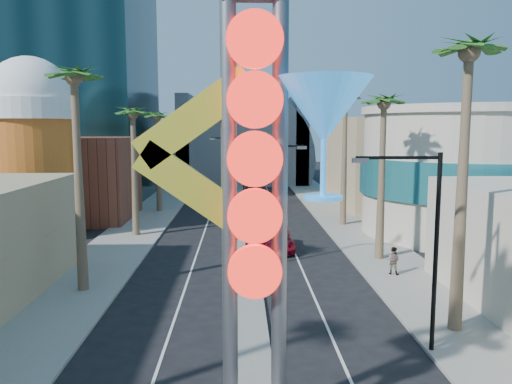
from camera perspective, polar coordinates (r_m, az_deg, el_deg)
name	(u,v)px	position (r m, az deg, el deg)	size (l,w,h in m)	color
sidewalk_west	(142,224)	(47.40, -12.89, -3.58)	(5.00, 100.00, 0.15)	gray
sidewalk_east	(346,223)	(47.55, 10.24, -3.47)	(5.00, 100.00, 0.15)	gray
median	(244,218)	(49.46, -1.34, -2.94)	(1.60, 84.00, 0.15)	gray
brick_filler_west	(80,179)	(51.34, -19.52, 1.44)	(10.00, 10.00, 8.00)	brown
filler_east	(378,161)	(61.04, 13.79, 3.47)	(10.00, 20.00, 10.00)	tan
beer_mug	(33,141)	(43.94, -24.14, 5.32)	(7.00, 7.00, 14.50)	#C34B1A
turquoise_building	(462,172)	(44.78, 22.45, 2.10)	(16.60, 16.60, 10.60)	beige
canopy	(243,156)	(82.79, -1.55, 4.18)	(22.00, 16.00, 22.00)	slate
neon_sign	(284,187)	(13.77, 3.23, 0.60)	(6.53, 2.60, 12.55)	gray
streetlight_0	(255,193)	(30.94, -0.06, -0.14)	(3.79, 0.25, 8.00)	black
streetlight_1	(239,165)	(54.81, -1.98, 3.14)	(3.79, 0.25, 8.00)	black
streetlight_2	(425,234)	(20.39, 18.71, -4.61)	(3.45, 0.25, 8.00)	black
palm_1	(74,91)	(28.08, -20.04, 10.81)	(2.40, 2.40, 12.70)	brown
palm_2	(133,121)	(41.57, -13.91, 7.93)	(2.40, 2.40, 11.20)	brown
palm_3	(157,122)	(53.36, -11.21, 7.83)	(2.40, 2.40, 11.20)	brown
palm_5	(468,70)	(22.82, 23.09, 12.68)	(2.40, 2.40, 13.20)	brown
palm_6	(384,112)	(34.00, 14.39, 8.84)	(2.40, 2.40, 11.70)	brown
palm_7	(345,106)	(45.68, 10.19, 9.64)	(2.40, 2.40, 12.70)	brown
red_pickup	(276,240)	(36.72, 2.29, -5.51)	(2.47, 5.36, 1.49)	maroon
pedestrian_b	(393,260)	(31.38, 15.39, -7.56)	(0.81, 0.63, 1.67)	gray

